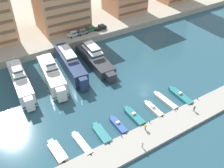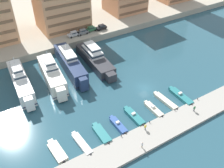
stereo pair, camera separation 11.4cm
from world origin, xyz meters
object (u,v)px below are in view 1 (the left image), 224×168
yacht_ivory_left (52,74)px  motorboat_teal_mid_left (102,134)px  pedestrian_near_edge (146,127)px  yacht_white_far_left (20,81)px  motorboat_cream_center_right (154,109)px  motorboat_white_left (82,144)px  motorboat_teal_right (181,96)px  yacht_navy_mid_left (70,64)px  pedestrian_mid_deck (194,108)px  pedestrian_far_side (142,144)px  motorboat_cream_mid_right (165,101)px  yacht_charcoal_center_left (95,58)px  car_black_center_left (101,27)px  car_grey_left (82,32)px  motorboat_teal_center (134,116)px  car_green_mid_left (91,29)px  car_silver_far_left (73,34)px  motorboat_cream_far_left (57,151)px  motorboat_blue_center_left (118,125)px

yacht_ivory_left → motorboat_teal_mid_left: yacht_ivory_left is taller
yacht_ivory_left → pedestrian_near_edge: yacht_ivory_left is taller
pedestrian_near_edge → yacht_white_far_left: bearing=123.0°
motorboat_teal_mid_left → motorboat_cream_center_right: motorboat_cream_center_right is taller
motorboat_white_left → motorboat_teal_right: size_ratio=0.90×
yacht_navy_mid_left → motorboat_cream_center_right: size_ratio=3.38×
motorboat_teal_right → yacht_ivory_left: bearing=137.5°
pedestrian_mid_deck → pedestrian_far_side: (-17.40, -2.17, -0.02)m
pedestrian_far_side → motorboat_cream_mid_right: bearing=31.9°
yacht_charcoal_center_left → pedestrian_near_edge: (-3.60, -30.68, -0.43)m
yacht_ivory_left → motorboat_teal_mid_left: size_ratio=2.90×
motorboat_teal_mid_left → motorboat_cream_center_right: size_ratio=1.01×
yacht_ivory_left → pedestrian_far_side: (7.52, -32.18, -1.05)m
car_black_center_left → car_grey_left: bearing=178.9°
motorboat_teal_center → motorboat_cream_center_right: (5.57, -0.47, -0.04)m
motorboat_cream_center_right → pedestrian_near_edge: 7.47m
motorboat_cream_center_right → pedestrian_mid_deck: pedestrian_mid_deck is taller
yacht_white_far_left → yacht_navy_mid_left: size_ratio=0.91×
yacht_ivory_left → car_grey_left: yacht_ivory_left is taller
yacht_charcoal_center_left → car_green_mid_left: bearing=65.9°
yacht_navy_mid_left → motorboat_cream_center_right: bearing=-68.6°
yacht_white_far_left → motorboat_teal_right: bearing=-36.2°
motorboat_white_left → car_silver_far_left: bearing=67.4°
yacht_charcoal_center_left → pedestrian_mid_deck: (10.24, -32.07, -0.44)m
motorboat_teal_right → motorboat_cream_far_left: bearing=179.4°
motorboat_teal_right → pedestrian_mid_deck: size_ratio=5.09×
motorboat_cream_mid_right → car_green_mid_left: (0.44, 41.98, 2.88)m
car_silver_far_left → car_black_center_left: bearing=-1.3°
motorboat_blue_center_left → motorboat_teal_mid_left: bearing=-177.0°
yacht_ivory_left → motorboat_white_left: 24.80m
motorboat_cream_center_right → car_green_mid_left: bearing=83.3°
motorboat_cream_center_right → motorboat_cream_mid_right: bearing=10.4°
motorboat_cream_center_right → motorboat_cream_mid_right: (4.58, 0.84, -0.03)m
motorboat_cream_mid_right → pedestrian_far_side: size_ratio=5.08×
motorboat_cream_center_right → pedestrian_far_side: (-9.52, -7.92, 1.16)m
pedestrian_mid_deck → car_black_center_left: bearing=88.7°
motorboat_teal_center → car_silver_far_left: car_silver_far_left is taller
car_green_mid_left → car_silver_far_left: bearing=-176.4°
motorboat_teal_mid_left → motorboat_teal_center: bearing=3.8°
motorboat_cream_mid_right → car_silver_far_left: size_ratio=1.99×
car_silver_far_left → car_black_center_left: 11.03m
yacht_ivory_left → motorboat_teal_center: size_ratio=2.69×
motorboat_cream_mid_right → car_grey_left: car_grey_left is taller
yacht_white_far_left → car_silver_far_left: size_ratio=4.96×
yacht_charcoal_center_left → motorboat_teal_mid_left: 29.34m
motorboat_cream_far_left → motorboat_teal_right: size_ratio=0.82×
motorboat_cream_mid_right → car_grey_left: (-3.19, 41.42, 2.88)m
yacht_charcoal_center_left → motorboat_cream_far_left: (-22.77, -25.75, -1.64)m
motorboat_blue_center_left → car_grey_left: 43.87m
yacht_charcoal_center_left → motorboat_white_left: bearing=-123.3°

